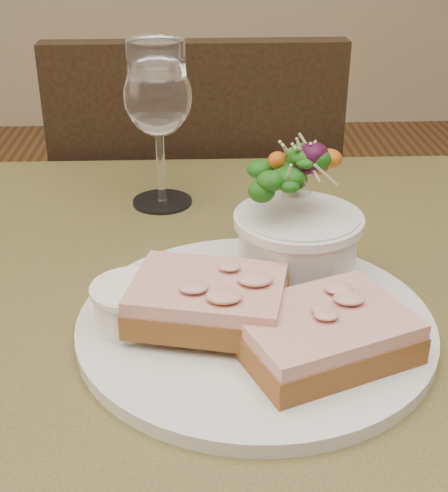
{
  "coord_description": "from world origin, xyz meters",
  "views": [
    {
      "loc": [
        -0.02,
        -0.49,
        1.08
      ],
      "look_at": [
        -0.0,
        0.02,
        0.81
      ],
      "focal_mm": 50.0,
      "sensor_mm": 36.0,
      "label": 1
    }
  ],
  "objects_px": {
    "sandwich_front": "(323,333)",
    "wine_glass": "(158,100)",
    "cafe_table": "(225,411)",
    "chair_far": "(199,340)",
    "salad_bowl": "(299,216)",
    "sandwich_back": "(208,300)",
    "ramekin": "(132,303)",
    "dinner_plate": "(255,324)"
  },
  "relations": [
    {
      "from": "sandwich_front",
      "to": "wine_glass",
      "type": "xyz_separation_m",
      "value": [
        -0.14,
        0.32,
        0.09
      ]
    },
    {
      "from": "cafe_table",
      "to": "chair_far",
      "type": "height_order",
      "value": "chair_far"
    },
    {
      "from": "chair_far",
      "to": "wine_glass",
      "type": "relative_size",
      "value": 5.14
    },
    {
      "from": "cafe_table",
      "to": "salad_bowl",
      "type": "height_order",
      "value": "salad_bowl"
    },
    {
      "from": "chair_far",
      "to": "salad_bowl",
      "type": "relative_size",
      "value": 7.09
    },
    {
      "from": "sandwich_back",
      "to": "ramekin",
      "type": "xyz_separation_m",
      "value": [
        -0.06,
        0.01,
        -0.0
      ]
    },
    {
      "from": "sandwich_front",
      "to": "dinner_plate",
      "type": "bearing_deg",
      "value": 111.3
    },
    {
      "from": "ramekin",
      "to": "sandwich_back",
      "type": "bearing_deg",
      "value": -4.83
    },
    {
      "from": "sandwich_front",
      "to": "ramekin",
      "type": "distance_m",
      "value": 0.15
    },
    {
      "from": "salad_bowl",
      "to": "wine_glass",
      "type": "bearing_deg",
      "value": 123.59
    },
    {
      "from": "ramekin",
      "to": "dinner_plate",
      "type": "bearing_deg",
      "value": 2.43
    },
    {
      "from": "dinner_plate",
      "to": "sandwich_back",
      "type": "distance_m",
      "value": 0.05
    },
    {
      "from": "chair_far",
      "to": "ramekin",
      "type": "distance_m",
      "value": 0.81
    },
    {
      "from": "wine_glass",
      "to": "sandwich_back",
      "type": "bearing_deg",
      "value": -80.05
    },
    {
      "from": "cafe_table",
      "to": "sandwich_back",
      "type": "height_order",
      "value": "sandwich_back"
    },
    {
      "from": "chair_far",
      "to": "sandwich_front",
      "type": "xyz_separation_m",
      "value": [
        0.1,
        -0.69,
        0.49
      ]
    },
    {
      "from": "sandwich_back",
      "to": "salad_bowl",
      "type": "relative_size",
      "value": 1.09
    },
    {
      "from": "dinner_plate",
      "to": "sandwich_back",
      "type": "xyz_separation_m",
      "value": [
        -0.04,
        -0.01,
        0.03
      ]
    },
    {
      "from": "cafe_table",
      "to": "dinner_plate",
      "type": "distance_m",
      "value": 0.11
    },
    {
      "from": "ramekin",
      "to": "salad_bowl",
      "type": "height_order",
      "value": "salad_bowl"
    },
    {
      "from": "chair_far",
      "to": "sandwich_front",
      "type": "height_order",
      "value": "chair_far"
    },
    {
      "from": "sandwich_front",
      "to": "wine_glass",
      "type": "distance_m",
      "value": 0.36
    },
    {
      "from": "sandwich_front",
      "to": "chair_far",
      "type": "bearing_deg",
      "value": 75.29
    },
    {
      "from": "chair_far",
      "to": "sandwich_back",
      "type": "relative_size",
      "value": 6.52
    },
    {
      "from": "cafe_table",
      "to": "wine_glass",
      "type": "bearing_deg",
      "value": 104.26
    },
    {
      "from": "sandwich_front",
      "to": "sandwich_back",
      "type": "xyz_separation_m",
      "value": [
        -0.09,
        0.04,
        0.01
      ]
    },
    {
      "from": "chair_far",
      "to": "dinner_plate",
      "type": "distance_m",
      "value": 0.79
    },
    {
      "from": "cafe_table",
      "to": "sandwich_front",
      "type": "relative_size",
      "value": 5.21
    },
    {
      "from": "ramekin",
      "to": "chair_far",
      "type": "bearing_deg",
      "value": 85.4
    },
    {
      "from": "chair_far",
      "to": "sandwich_back",
      "type": "xyz_separation_m",
      "value": [
        0.01,
        -0.65,
        0.49
      ]
    },
    {
      "from": "salad_bowl",
      "to": "wine_glass",
      "type": "relative_size",
      "value": 0.73
    },
    {
      "from": "sandwich_back",
      "to": "wine_glass",
      "type": "xyz_separation_m",
      "value": [
        -0.05,
        0.28,
        0.09
      ]
    },
    {
      "from": "sandwich_back",
      "to": "ramekin",
      "type": "relative_size",
      "value": 2.24
    },
    {
      "from": "sandwich_front",
      "to": "ramekin",
      "type": "xyz_separation_m",
      "value": [
        -0.15,
        0.04,
        0.0
      ]
    },
    {
      "from": "chair_far",
      "to": "dinner_plate",
      "type": "height_order",
      "value": "chair_far"
    },
    {
      "from": "cafe_table",
      "to": "wine_glass",
      "type": "distance_m",
      "value": 0.34
    },
    {
      "from": "sandwich_back",
      "to": "salad_bowl",
      "type": "height_order",
      "value": "salad_bowl"
    },
    {
      "from": "chair_far",
      "to": "wine_glass",
      "type": "bearing_deg",
      "value": 83.36
    },
    {
      "from": "ramekin",
      "to": "salad_bowl",
      "type": "xyz_separation_m",
      "value": [
        0.14,
        0.08,
        0.04
      ]
    },
    {
      "from": "sandwich_front",
      "to": "salad_bowl",
      "type": "xyz_separation_m",
      "value": [
        -0.0,
        0.12,
        0.04
      ]
    },
    {
      "from": "dinner_plate",
      "to": "sandwich_front",
      "type": "height_order",
      "value": "sandwich_front"
    },
    {
      "from": "dinner_plate",
      "to": "sandwich_back",
      "type": "relative_size",
      "value": 2.15
    }
  ]
}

